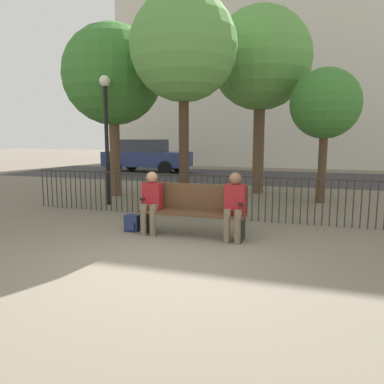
% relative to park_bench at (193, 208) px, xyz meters
% --- Properties ---
extents(ground_plane, '(80.00, 80.00, 0.00)m').
position_rel_park_bench_xyz_m(ground_plane, '(0.00, -1.78, -0.50)').
color(ground_plane, '#706656').
extents(park_bench, '(1.91, 0.45, 0.92)m').
position_rel_park_bench_xyz_m(park_bench, '(0.00, 0.00, 0.00)').
color(park_bench, '#4C331E').
rests_on(park_bench, ground).
extents(seated_person_0, '(0.34, 0.39, 1.14)m').
position_rel_park_bench_xyz_m(seated_person_0, '(-0.76, -0.13, 0.14)').
color(seated_person_0, brown).
rests_on(seated_person_0, ground).
extents(seated_person_1, '(0.34, 0.39, 1.17)m').
position_rel_park_bench_xyz_m(seated_person_1, '(0.78, -0.13, 0.16)').
color(seated_person_1, brown).
rests_on(seated_person_1, ground).
extents(backpack, '(0.27, 0.23, 0.31)m').
position_rel_park_bench_xyz_m(backpack, '(-1.19, -0.08, -0.35)').
color(backpack, navy).
rests_on(backpack, ground).
extents(fence_railing, '(9.01, 0.03, 0.95)m').
position_rel_park_bench_xyz_m(fence_railing, '(-0.02, 1.47, 0.06)').
color(fence_railing, '#2D2823').
rests_on(fence_railing, ground).
extents(tree_0, '(2.88, 2.88, 4.97)m').
position_rel_park_bench_xyz_m(tree_0, '(-3.65, 3.65, 3.01)').
color(tree_0, brown).
rests_on(tree_0, ground).
extents(tree_1, '(3.06, 3.06, 5.62)m').
position_rel_park_bench_xyz_m(tree_1, '(0.33, 5.54, 3.56)').
color(tree_1, brown).
rests_on(tree_1, ground).
extents(tree_2, '(2.58, 2.58, 5.17)m').
position_rel_park_bench_xyz_m(tree_2, '(-1.06, 2.51, 3.35)').
color(tree_2, '#422D1E').
rests_on(tree_2, ground).
extents(tree_3, '(1.82, 1.82, 3.53)m').
position_rel_park_bench_xyz_m(tree_3, '(2.22, 4.26, 2.09)').
color(tree_3, '#4C3823').
rests_on(tree_3, ground).
extents(lamp_post, '(0.28, 0.28, 3.28)m').
position_rel_park_bench_xyz_m(lamp_post, '(-3.05, 2.21, 1.71)').
color(lamp_post, black).
rests_on(lamp_post, ground).
extents(street_surface, '(24.00, 6.00, 0.01)m').
position_rel_park_bench_xyz_m(street_surface, '(0.00, 10.22, -0.49)').
color(street_surface, '#333335').
rests_on(street_surface, ground).
extents(parked_car_0, '(4.20, 1.94, 1.62)m').
position_rel_park_bench_xyz_m(parked_car_0, '(-5.91, 10.54, 0.34)').
color(parked_car_0, navy).
rests_on(parked_car_0, ground).
extents(building_facade, '(20.00, 6.00, 14.12)m').
position_rel_park_bench_xyz_m(building_facade, '(0.00, 18.22, 6.56)').
color(building_facade, beige).
rests_on(building_facade, ground).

